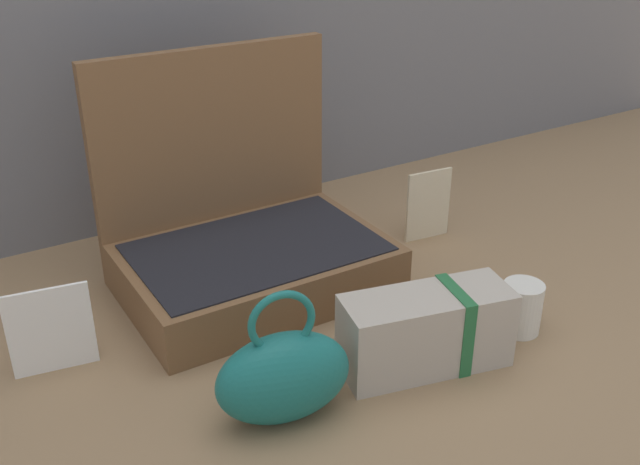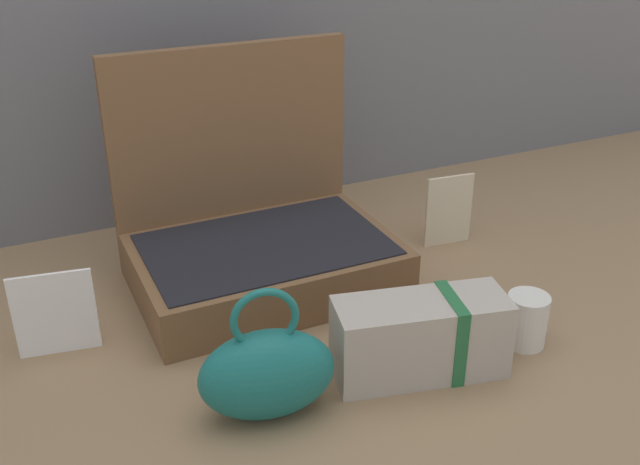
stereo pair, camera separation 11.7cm
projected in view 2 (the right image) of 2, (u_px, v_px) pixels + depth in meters
The scene contains 7 objects.
ground_plane at pixel (330, 323), 1.29m from camera, with size 6.00×6.00×0.00m, color #8C6D4C.
open_suitcase at pixel (257, 237), 1.39m from camera, with size 0.48×0.34×0.43m.
teal_pouch_handbag at pixel (267, 373), 1.04m from camera, with size 0.21×0.13×0.21m.
cream_toiletry_bag at pixel (422, 337), 1.14m from camera, with size 0.28×0.16×0.13m.
coffee_mug at pixel (525, 320), 1.21m from camera, with size 0.11×0.07×0.09m.
info_card_left at pixel (55, 314), 1.18m from camera, with size 0.13×0.01×0.15m, color white.
poster_card_right at pixel (449, 210), 1.53m from camera, with size 0.10×0.01×0.15m, color beige.
Camera 2 is at (-0.48, -0.97, 0.72)m, focal length 41.17 mm.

